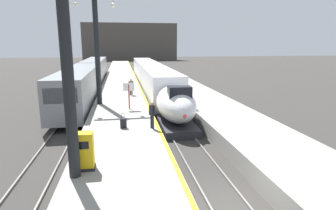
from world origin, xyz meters
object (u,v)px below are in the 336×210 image
Objects in this scene: passenger_near_edge at (152,113)px; departure_info_board at (129,91)px; highspeed_train_main at (153,78)px; passenger_mid_platform at (131,85)px; regional_train_adjacent at (89,76)px; ticket_machine_yellow at (85,152)px; station_column_mid at (96,39)px; station_column_near at (66,30)px; rolling_suitcase at (123,123)px.

passenger_near_edge is 5.84m from departure_info_board.
highspeed_train_main is 7.21m from passenger_mid_platform.
regional_train_adjacent is (-8.10, 2.46, 0.20)m from highspeed_train_main.
passenger_near_edge is 12.12m from passenger_mid_platform.
departure_info_board is at bearing -73.01° from regional_train_adjacent.
passenger_mid_platform reaches higher than ticket_machine_yellow.
station_column_mid is at bearing 91.48° from ticket_machine_yellow.
station_column_near is 12.64m from departure_info_board.
passenger_near_edge is (5.95, -21.11, -0.09)m from regional_train_adjacent.
highspeed_train_main is at bearing 65.53° from passenger_mid_platform.
rolling_suitcase is (-1.78, 0.35, -0.69)m from passenger_near_edge.
highspeed_train_main reaches higher than ticket_machine_yellow.
passenger_near_edge is 1.94m from rolling_suitcase.
station_column_mid is at bearing 135.94° from departure_info_board.
station_column_mid is 5.48× the size of passenger_mid_platform.
passenger_near_edge is (3.75, -8.12, -4.58)m from station_column_mid.
station_column_mid is at bearing 114.82° from passenger_near_edge.
station_column_mid is (-5.90, -10.53, 4.69)m from highspeed_train_main.
highspeed_train_main is at bearing 77.00° from ticket_machine_yellow.
station_column_near is at bearing -85.24° from regional_train_adjacent.
ticket_machine_yellow reaches higher than rolling_suitcase.
ticket_machine_yellow is (0.29, 0.61, -4.90)m from station_column_near.
regional_train_adjacent is 13.92m from station_column_mid.
highspeed_train_main is 8.47m from regional_train_adjacent.
departure_info_board reaches higher than passenger_mid_platform.
passenger_near_edge is (3.70, 6.01, -4.65)m from station_column_near.
ticket_machine_yellow is 0.75× the size of departure_info_board.
station_column_near is 5.45× the size of passenger_near_edge.
ticket_machine_yellow is at bearing -88.52° from station_column_mid.
ticket_machine_yellow is (-5.55, -24.04, -0.14)m from highspeed_train_main.
regional_train_adjacent is 21.19m from rolling_suitcase.
passenger_near_edge is at bearing -86.02° from passenger_mid_platform.
station_column_near is (-5.84, -24.65, 4.76)m from highspeed_train_main.
passenger_near_edge is 1.00× the size of passenger_mid_platform.
regional_train_adjacent is 17.26× the size of departure_info_board.
ticket_machine_yellow is at bearing 64.32° from station_column_near.
regional_train_adjacent is at bearing 99.61° from station_column_mid.
station_column_near is (2.26, -27.12, 4.56)m from regional_train_adjacent.
station_column_mid reaches higher than station_column_near.
highspeed_train_main is 22.42× the size of passenger_mid_platform.
ticket_machine_yellow is at bearing -98.34° from passenger_mid_platform.
regional_train_adjacent is at bearing 163.09° from highspeed_train_main.
rolling_suitcase is 0.61× the size of ticket_machine_yellow.
passenger_near_edge is at bearing 58.37° from station_column_near.
regional_train_adjacent is 16.13m from departure_info_board.
station_column_near is at bearing -106.83° from rolling_suitcase.
station_column_near is at bearing -98.98° from passenger_mid_platform.
passenger_mid_platform is at bearing 85.44° from rolling_suitcase.
departure_info_board is at bearing 84.27° from rolling_suitcase.
rolling_suitcase is (-3.92, -18.30, -0.57)m from highspeed_train_main.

